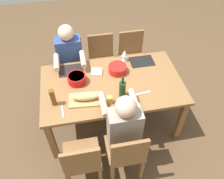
{
  "coord_description": "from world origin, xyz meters",
  "views": [
    {
      "loc": [
        -0.39,
        -1.99,
        2.76
      ],
      "look_at": [
        0.0,
        0.0,
        0.63
      ],
      "focal_mm": 37.28,
      "sensor_mm": 36.0,
      "label": 1
    }
  ],
  "objects": [
    {
      "name": "chair_far_center",
      "position": [
        0.0,
        0.82,
        0.48
      ],
      "size": [
        0.4,
        0.4,
        0.85
      ],
      "color": "olive",
      "rests_on": "ground_plane"
    },
    {
      "name": "beer_bottle",
      "position": [
        -0.7,
        -0.2,
        0.85
      ],
      "size": [
        0.06,
        0.06,
        0.22
      ],
      "primitive_type": "cylinder",
      "color": "brown",
      "rests_on": "dining_table"
    },
    {
      "name": "chair_near_center",
      "position": [
        0.0,
        -0.82,
        0.48
      ],
      "size": [
        0.4,
        0.4,
        0.85
      ],
      "color": "olive",
      "rests_on": "ground_plane"
    },
    {
      "name": "dining_table",
      "position": [
        0.0,
        0.0,
        0.66
      ],
      "size": [
        1.73,
        0.99,
        0.74
      ],
      "color": "olive",
      "rests_on": "ground_plane"
    },
    {
      "name": "cup_near_center",
      "position": [
        -0.08,
        -0.3,
        0.79
      ],
      "size": [
        0.07,
        0.07,
        0.1
      ],
      "primitive_type": "cylinder",
      "color": "gold",
      "rests_on": "dining_table"
    },
    {
      "name": "wine_glass",
      "position": [
        0.25,
        0.41,
        0.86
      ],
      "size": [
        0.08,
        0.08,
        0.17
      ],
      "color": "silver",
      "rests_on": "dining_table"
    },
    {
      "name": "chair_near_left",
      "position": [
        -0.48,
        -0.82,
        0.48
      ],
      "size": [
        0.4,
        0.4,
        0.85
      ],
      "color": "olive",
      "rests_on": "ground_plane"
    },
    {
      "name": "placemat_far_right",
      "position": [
        0.48,
        0.34,
        0.74
      ],
      "size": [
        0.32,
        0.23,
        0.01
      ],
      "primitive_type": "cube",
      "color": "black",
      "rests_on": "dining_table"
    },
    {
      "name": "chair_far_right",
      "position": [
        0.48,
        0.82,
        0.48
      ],
      "size": [
        0.4,
        0.4,
        0.85
      ],
      "color": "olive",
      "rests_on": "ground_plane"
    },
    {
      "name": "diner_near_center",
      "position": [
        0.0,
        -0.63,
        0.7
      ],
      "size": [
        0.41,
        0.53,
        1.2
      ],
      "color": "#2D2D38",
      "rests_on": "ground_plane"
    },
    {
      "name": "cutting_board",
      "position": [
        -0.34,
        -0.21,
        0.75
      ],
      "size": [
        0.42,
        0.25,
        0.02
      ],
      "primitive_type": "cube",
      "rotation": [
        0.0,
        0.0,
        -0.09
      ],
      "color": "tan",
      "rests_on": "dining_table"
    },
    {
      "name": "diner_far_left",
      "position": [
        -0.48,
        0.63,
        0.7
      ],
      "size": [
        0.41,
        0.53,
        1.2
      ],
      "color": "#2D2D38",
      "rests_on": "ground_plane"
    },
    {
      "name": "carving_knife",
      "position": [
        0.31,
        -0.24,
        0.74
      ],
      "size": [
        0.23,
        0.05,
        0.01
      ],
      "primitive_type": "cube",
      "rotation": [
        0.0,
        0.0,
        0.12
      ],
      "color": "silver",
      "rests_on": "dining_table"
    },
    {
      "name": "bread_loaf",
      "position": [
        -0.34,
        -0.21,
        0.81
      ],
      "size": [
        0.33,
        0.14,
        0.09
      ],
      "primitive_type": "ellipsoid",
      "rotation": [
        0.0,
        0.0,
        -0.09
      ],
      "color": "tan",
      "rests_on": "cutting_board"
    },
    {
      "name": "placemat_far_left",
      "position": [
        -0.48,
        0.34,
        0.74
      ],
      "size": [
        0.32,
        0.23,
        0.01
      ],
      "primitive_type": "cube",
      "color": "black",
      "rests_on": "dining_table"
    },
    {
      "name": "napkin_stack",
      "position": [
        -0.16,
        0.23,
        0.75
      ],
      "size": [
        0.16,
        0.16,
        0.02
      ],
      "primitive_type": "cube",
      "rotation": [
        0.0,
        0.0,
        -0.19
      ],
      "color": "white",
      "rests_on": "dining_table"
    },
    {
      "name": "serving_bowl_fruit",
      "position": [
        -0.42,
        0.1,
        0.8
      ],
      "size": [
        0.22,
        0.22,
        0.11
      ],
      "color": "red",
      "rests_on": "dining_table"
    },
    {
      "name": "chair_far_left",
      "position": [
        -0.48,
        0.82,
        0.48
      ],
      "size": [
        0.4,
        0.4,
        0.85
      ],
      "color": "olive",
      "rests_on": "ground_plane"
    },
    {
      "name": "serving_bowl_salad",
      "position": [
        0.11,
        0.19,
        0.79
      ],
      "size": [
        0.23,
        0.23,
        0.1
      ],
      "color": "red",
      "rests_on": "dining_table"
    },
    {
      "name": "wine_bottle",
      "position": [
        0.08,
        -0.21,
        0.85
      ],
      "size": [
        0.08,
        0.08,
        0.29
      ],
      "color": "#193819",
      "rests_on": "dining_table"
    },
    {
      "name": "ground_plane",
      "position": [
        0.0,
        0.0,
        0.0
      ],
      "size": [
        8.0,
        8.0,
        0.0
      ],
      "primitive_type": "plane",
      "color": "brown"
    },
    {
      "name": "fork_near_left",
      "position": [
        -0.62,
        -0.34,
        0.74
      ],
      "size": [
        0.03,
        0.17,
        0.01
      ],
      "primitive_type": "cube",
      "rotation": [
        0.0,
        0.0,
        0.07
      ],
      "color": "silver",
      "rests_on": "dining_table"
    }
  ]
}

